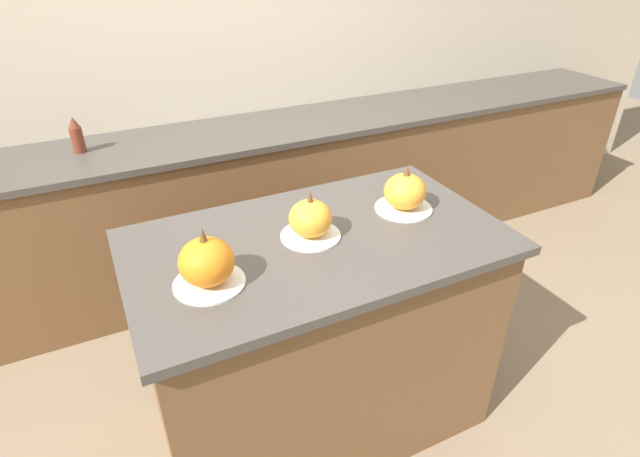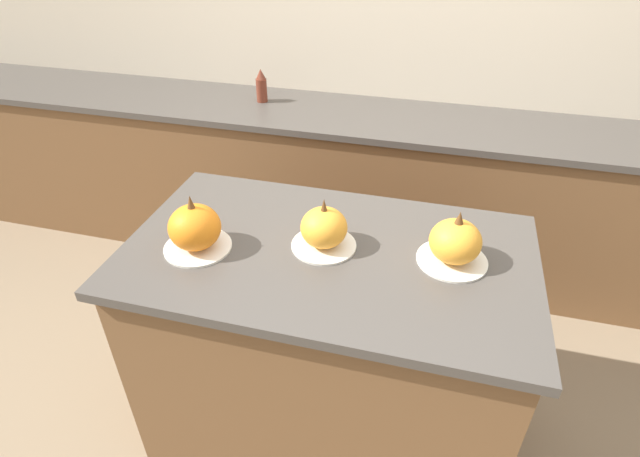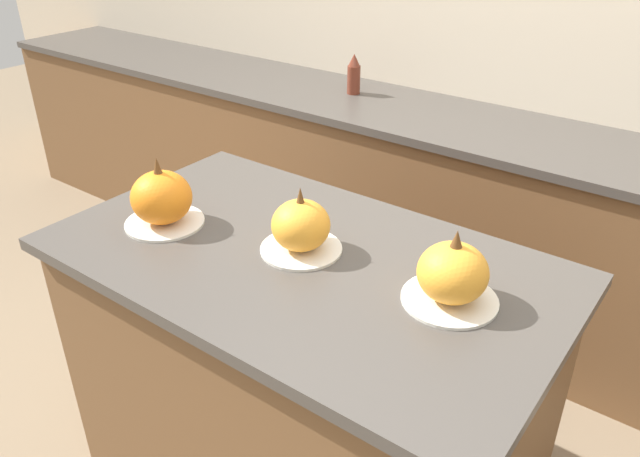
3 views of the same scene
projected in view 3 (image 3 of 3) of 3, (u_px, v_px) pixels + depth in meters
name	position (u px, v px, depth m)	size (l,w,h in m)	color
wall_back	(535.00, 33.00, 2.59)	(8.00, 0.06, 2.50)	beige
kitchen_island	(304.00, 389.00, 1.87)	(1.37, 0.79, 0.94)	brown
back_counter	(478.00, 228.00, 2.75)	(6.00, 0.60, 0.93)	brown
pumpkin_cake_left	(162.00, 199.00, 1.75)	(0.23, 0.23, 0.20)	silver
pumpkin_cake_center	(301.00, 227.00, 1.63)	(0.22, 0.22, 0.18)	silver
pumpkin_cake_right	(452.00, 275.00, 1.43)	(0.23, 0.23, 0.19)	silver
bottle_tall	(354.00, 75.00, 2.89)	(0.06, 0.06, 0.19)	maroon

